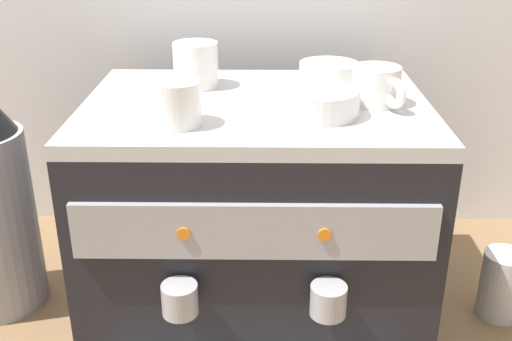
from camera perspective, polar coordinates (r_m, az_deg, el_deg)
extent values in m
plane|color=brown|center=(1.25, 0.00, -11.86)|extent=(4.00, 4.00, 0.00)
cube|color=silver|center=(1.41, 0.19, 12.45)|extent=(2.80, 0.03, 0.91)
cube|color=black|center=(1.15, 0.00, -4.00)|extent=(0.59, 0.43, 0.39)
cube|color=#B7B7BC|center=(1.07, 0.00, 5.81)|extent=(0.59, 0.43, 0.02)
cube|color=#939399|center=(0.92, -0.18, -5.69)|extent=(0.55, 0.01, 0.09)
cylinder|color=orange|center=(0.92, -6.72, -5.83)|extent=(0.02, 0.01, 0.02)
cylinder|color=orange|center=(0.92, 6.38, -5.91)|extent=(0.02, 0.01, 0.02)
cylinder|color=#939399|center=(0.96, -7.08, -11.75)|extent=(0.06, 0.06, 0.05)
cylinder|color=#939399|center=(0.96, 6.72, -11.86)|extent=(0.06, 0.06, 0.05)
cylinder|color=white|center=(1.15, -5.60, 9.74)|extent=(0.08, 0.08, 0.08)
torus|color=white|center=(1.20, -6.16, 10.34)|extent=(0.03, 0.06, 0.06)
cylinder|color=white|center=(1.06, 11.06, 7.75)|extent=(0.08, 0.08, 0.06)
torus|color=white|center=(1.02, 12.71, 6.98)|extent=(0.04, 0.05, 0.05)
cylinder|color=white|center=(0.95, -7.42, 6.22)|extent=(0.08, 0.08, 0.07)
torus|color=white|center=(0.99, -9.32, 6.80)|extent=(0.05, 0.05, 0.05)
cylinder|color=white|center=(1.18, 6.78, 8.99)|extent=(0.11, 0.11, 0.04)
cylinder|color=white|center=(1.19, 6.75, 8.32)|extent=(0.06, 0.06, 0.01)
cylinder|color=white|center=(1.00, 5.88, 6.34)|extent=(0.13, 0.13, 0.04)
cylinder|color=white|center=(1.00, 5.84, 5.47)|extent=(0.07, 0.07, 0.01)
cylinder|color=#B7B7BC|center=(1.27, 21.83, -9.78)|extent=(0.08, 0.08, 0.13)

